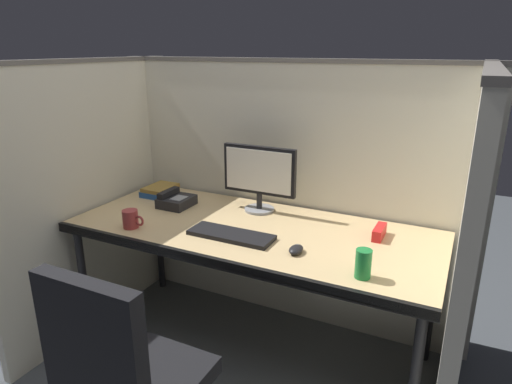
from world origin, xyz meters
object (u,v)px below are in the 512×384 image
object	(u,v)px
desk	(251,237)
red_stapler	(379,232)
soda_can	(363,264)
keyboard_main	(231,235)
desk_phone	(176,201)
coffee_mug	(131,219)
computer_mouse	(296,249)
monitor_center	(259,174)
book_stack	(160,190)

from	to	relation	value
desk	red_stapler	distance (m)	0.65
red_stapler	soda_can	world-z (taller)	soda_can
keyboard_main	desk_phone	bearing A→B (deg)	153.91
desk_phone	coffee_mug	xyz separation A→B (m)	(-0.01, -0.37, 0.01)
desk_phone	soda_can	distance (m)	1.24
coffee_mug	computer_mouse	bearing A→B (deg)	6.36
keyboard_main	red_stapler	size ratio (longest dim) A/B	2.87
keyboard_main	red_stapler	world-z (taller)	red_stapler
soda_can	coffee_mug	world-z (taller)	soda_can
monitor_center	book_stack	world-z (taller)	monitor_center
keyboard_main	red_stapler	distance (m)	0.73
desk	desk_phone	bearing A→B (deg)	168.46
book_stack	computer_mouse	bearing A→B (deg)	-20.50
desk	computer_mouse	world-z (taller)	computer_mouse
red_stapler	desk_phone	bearing A→B (deg)	-176.72
book_stack	soda_can	world-z (taller)	soda_can
monitor_center	book_stack	bearing A→B (deg)	-178.43
soda_can	desk	bearing A→B (deg)	158.12
book_stack	soda_can	distance (m)	1.49
keyboard_main	desk_phone	world-z (taller)	desk_phone
desk	soda_can	xyz separation A→B (m)	(0.64, -0.26, 0.11)
keyboard_main	book_stack	bearing A→B (deg)	152.55
red_stapler	desk	bearing A→B (deg)	-163.81
coffee_mug	red_stapler	bearing A→B (deg)	20.54
computer_mouse	coffee_mug	world-z (taller)	coffee_mug
desk_phone	red_stapler	bearing A→B (deg)	3.28
monitor_center	keyboard_main	distance (m)	0.45
keyboard_main	computer_mouse	size ratio (longest dim) A/B	4.48
monitor_center	soda_can	distance (m)	0.90
red_stapler	coffee_mug	world-z (taller)	coffee_mug
soda_can	computer_mouse	bearing A→B (deg)	164.12
monitor_center	book_stack	distance (m)	0.71
monitor_center	desk_phone	distance (m)	0.53
soda_can	coffee_mug	distance (m)	1.20
desk	coffee_mug	world-z (taller)	coffee_mug
desk	monitor_center	distance (m)	0.38
keyboard_main	book_stack	distance (m)	0.82
keyboard_main	monitor_center	bearing A→B (deg)	95.47
book_stack	desk_phone	distance (m)	0.25
desk_phone	soda_can	size ratio (longest dim) A/B	1.56
desk	desk_phone	distance (m)	0.57
desk	book_stack	distance (m)	0.81
keyboard_main	soda_can	xyz separation A→B (m)	(0.68, -0.12, 0.05)
soda_can	desk_phone	bearing A→B (deg)	162.76
book_stack	desk_phone	world-z (taller)	desk_phone
keyboard_main	desk	bearing A→B (deg)	74.34
book_stack	keyboard_main	bearing A→B (deg)	-27.45
keyboard_main	computer_mouse	bearing A→B (deg)	-4.25
monitor_center	desk_phone	bearing A→B (deg)	-162.78
computer_mouse	red_stapler	distance (m)	0.46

